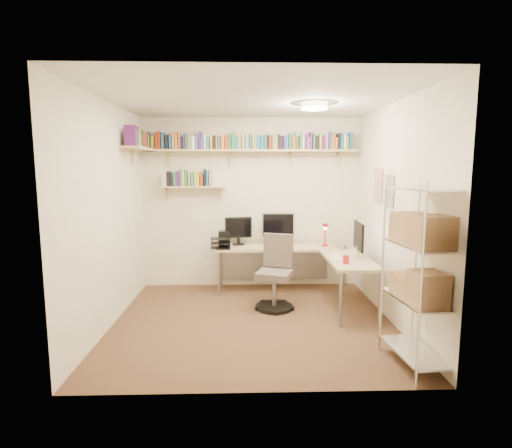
% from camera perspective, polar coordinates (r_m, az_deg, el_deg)
% --- Properties ---
extents(ground, '(3.20, 3.20, 0.00)m').
position_cam_1_polar(ground, '(4.78, -0.43, -13.71)').
color(ground, '#48341F').
rests_on(ground, ground).
extents(room_shell, '(3.24, 3.04, 2.52)m').
position_cam_1_polar(room_shell, '(4.45, -0.39, 5.19)').
color(room_shell, beige).
rests_on(room_shell, ground).
extents(wall_shelves, '(3.12, 1.09, 0.80)m').
position_cam_1_polar(wall_shelves, '(5.76, -4.92, 10.47)').
color(wall_shelves, '#D6BE78').
rests_on(wall_shelves, ground).
extents(corner_desk, '(2.02, 1.67, 1.14)m').
position_cam_1_polar(corner_desk, '(5.55, 4.25, -3.68)').
color(corner_desk, '#D4AC8A').
rests_on(corner_desk, ground).
extents(office_chair, '(0.52, 0.53, 0.93)m').
position_cam_1_polar(office_chair, '(5.11, 2.80, -7.64)').
color(office_chair, black).
rests_on(office_chair, ground).
extents(wire_rack, '(0.42, 0.75, 1.68)m').
position_cam_1_polar(wire_rack, '(3.73, 22.39, -4.39)').
color(wire_rack, silver).
rests_on(wire_rack, ground).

